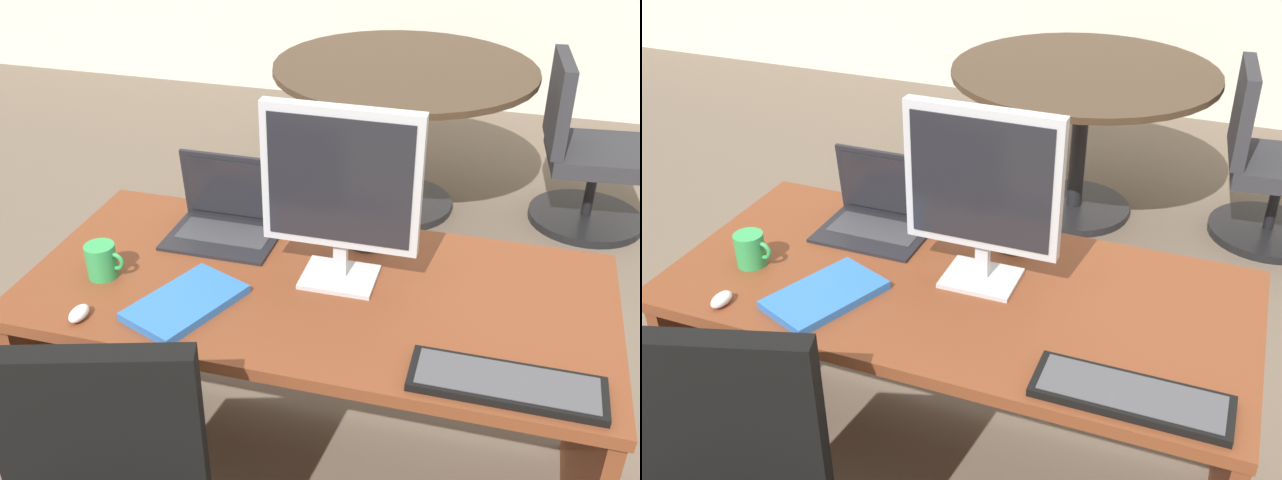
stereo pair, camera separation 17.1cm
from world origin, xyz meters
TOP-DOWN VIEW (x-y plane):
  - ground at (0.00, 1.50)m, footprint 12.00×12.00m
  - desk at (0.00, 0.05)m, footprint 1.57×0.75m
  - monitor at (0.05, 0.04)m, footprint 0.41×0.16m
  - laptop at (-0.33, 0.22)m, footprint 0.32×0.24m
  - keyboard at (0.52, -0.28)m, footprint 0.43×0.14m
  - mouse at (-0.53, -0.30)m, footprint 0.04×0.07m
  - desk_lamp at (0.08, 0.23)m, footprint 0.12×0.14m
  - book at (-0.30, -0.18)m, footprint 0.28×0.34m
  - coffee_mug at (-0.57, -0.11)m, footprint 0.11×0.08m
  - meeting_table at (-0.08, 1.85)m, footprint 1.26×1.26m
  - meeting_chair_near at (0.80, 1.94)m, footprint 0.56×0.56m

SIDE VIEW (x-z plane):
  - ground at x=0.00m, z-range 0.00..0.00m
  - meeting_chair_near at x=0.80m, z-range -0.09..0.74m
  - desk at x=0.00m, z-range 0.15..0.87m
  - meeting_table at x=-0.08m, z-range 0.20..0.95m
  - keyboard at x=0.52m, z-range 0.72..0.74m
  - book at x=-0.30m, z-range 0.72..0.74m
  - mouse at x=-0.53m, z-range 0.72..0.75m
  - coffee_mug at x=-0.57m, z-range 0.72..0.82m
  - laptop at x=-0.33m, z-range 0.68..0.91m
  - monitor at x=0.05m, z-range 0.76..1.25m
  - desk_lamp at x=0.08m, z-range 0.81..1.20m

